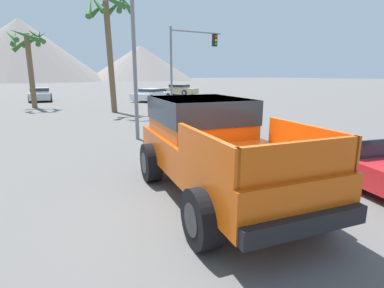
% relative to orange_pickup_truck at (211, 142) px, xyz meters
% --- Properties ---
extents(ground_plane, '(320.00, 320.00, 0.00)m').
position_rel_orange_pickup_truck_xyz_m(ground_plane, '(-0.20, -0.63, -1.08)').
color(ground_plane, '#5B5956').
extents(orange_pickup_truck, '(2.85, 5.21, 1.91)m').
position_rel_orange_pickup_truck_xyz_m(orange_pickup_truck, '(0.00, 0.00, 0.00)').
color(orange_pickup_truck, '#CC4C0C').
rests_on(orange_pickup_truck, ground_plane).
extents(parked_car_silver, '(2.20, 4.34, 1.19)m').
position_rel_orange_pickup_truck_xyz_m(parked_car_silver, '(-1.21, 26.17, -0.47)').
color(parked_car_silver, '#B7BABF').
rests_on(parked_car_silver, ground_plane).
extents(parked_car_white, '(4.68, 3.88, 1.12)m').
position_rel_orange_pickup_truck_xyz_m(parked_car_white, '(7.67, 21.03, -0.50)').
color(parked_car_white, white).
rests_on(parked_car_white, ground_plane).
extents(parked_car_tan, '(3.71, 4.84, 1.23)m').
position_rel_orange_pickup_truck_xyz_m(parked_car_tan, '(13.61, 26.91, -0.45)').
color(parked_car_tan, tan).
rests_on(parked_car_tan, ground_plane).
extents(traffic_light_main, '(4.37, 0.38, 5.70)m').
position_rel_orange_pickup_truck_xyz_m(traffic_light_main, '(8.43, 15.16, 2.94)').
color(traffic_light_main, slate).
rests_on(traffic_light_main, ground_plane).
extents(street_lamp_post, '(0.90, 0.24, 7.62)m').
position_rel_orange_pickup_truck_xyz_m(street_lamp_post, '(0.55, 5.75, 3.51)').
color(street_lamp_post, slate).
rests_on(street_lamp_post, ground_plane).
extents(palm_tree_tall, '(2.91, 2.86, 5.60)m').
position_rel_orange_pickup_truck_xyz_m(palm_tree_tall, '(-2.09, 20.04, 3.15)').
color(palm_tree_tall, brown).
rests_on(palm_tree_tall, ground_plane).
extents(palm_tree_leaning, '(3.12, 2.92, 7.22)m').
position_rel_orange_pickup_truck_xyz_m(palm_tree_leaning, '(2.14, 14.38, 4.34)').
color(palm_tree_leaning, brown).
rests_on(palm_tree_leaning, ground_plane).
extents(distant_mountain_range, '(110.28, 55.45, 20.65)m').
position_rel_orange_pickup_truck_xyz_m(distant_mountain_range, '(1.86, 113.42, 7.96)').
color(distant_mountain_range, gray).
rests_on(distant_mountain_range, ground_plane).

